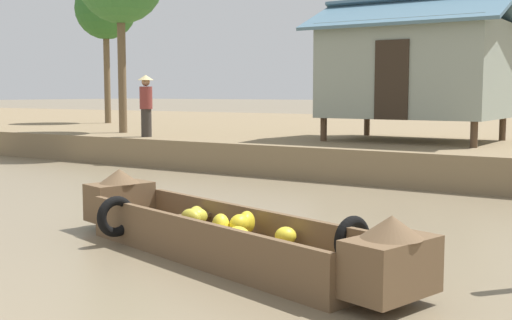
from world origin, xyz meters
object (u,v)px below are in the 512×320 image
object	(u,v)px
palm_tree_mid	(106,10)
banana_boat	(224,234)
stilt_house_left	(415,68)
vendor_person	(146,102)

from	to	relation	value
palm_tree_mid	banana_boat	bearing A→B (deg)	-40.33
banana_boat	stilt_house_left	xyz separation A→B (m)	(-1.25, 9.71, 2.22)
palm_tree_mid	vendor_person	bearing A→B (deg)	-37.48
banana_boat	stilt_house_left	distance (m)	10.04
stilt_house_left	vendor_person	distance (m)	7.06
stilt_house_left	palm_tree_mid	bearing A→B (deg)	168.44
stilt_house_left	banana_boat	bearing A→B (deg)	-82.65
banana_boat	vendor_person	bearing A→B (deg)	137.34
palm_tree_mid	stilt_house_left	bearing A→B (deg)	-11.56
stilt_house_left	palm_tree_mid	size ratio (longest dim) A/B	0.85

